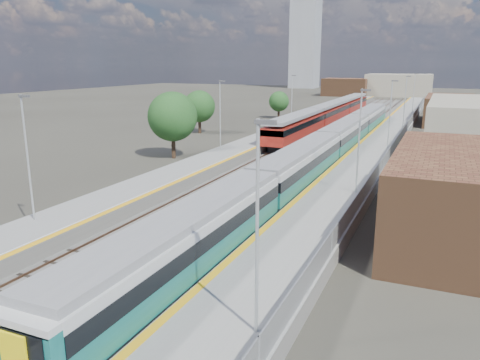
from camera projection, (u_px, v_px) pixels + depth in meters
The scene contains 11 objects.
ground at pixel (342, 143), 62.04m from camera, with size 320.00×320.00×0.00m, color #47443A.
ballast_bed at pixel (330, 139), 65.12m from camera, with size 10.50×155.00×0.06m, color #565451.
tracks at pixel (336, 137), 66.37m from camera, with size 8.96×160.00×0.17m.
platform_right at pixel (386, 139), 62.09m from camera, with size 4.70×155.00×8.52m.
platform_left at pixel (283, 133), 67.61m from camera, with size 4.30×155.00×8.52m.
buildings at pixel (343, 62), 145.34m from camera, with size 72.00×185.50×40.00m.
green_train at pixel (326, 147), 46.89m from camera, with size 2.71×75.60×2.99m.
red_train at pixel (330, 113), 78.67m from camera, with size 2.91×59.05×3.68m.
tree_a at pixel (172, 117), 50.85m from camera, with size 5.40×5.40×7.31m.
tree_b at pixel (199, 106), 69.67m from camera, with size 4.72×4.72×6.39m.
tree_c at pixel (279, 101), 88.82m from camera, with size 3.81×3.81×5.16m.
Camera 1 is at (11.92, -11.73, 10.19)m, focal length 35.00 mm.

